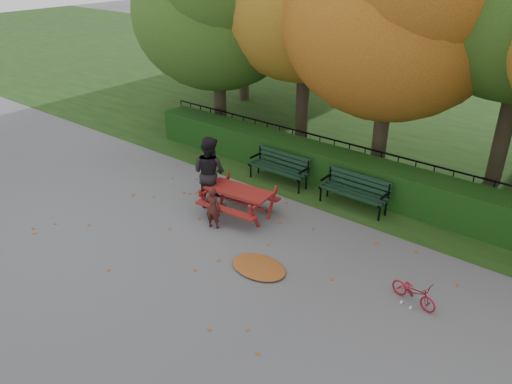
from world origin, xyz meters
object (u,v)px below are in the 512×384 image
Objects in this scene: bench_right at (355,189)px; bicycle at (414,292)px; tree_a at (219,1)px; picnic_table at (238,195)px; tree_c at (405,3)px; adult at (209,172)px; bench_left at (280,165)px; child at (213,208)px.

bench_right reaches higher than bicycle.
tree_a is 4.09× the size of picnic_table.
adult is at bearing -120.63° from tree_c.
tree_c reaches higher than tree_a.
adult is at bearing -103.78° from bench_left.
tree_c is 6.55m from adult.
bench_left is 0.94× the size of adult.
tree_c is 6.44m from picnic_table.
picnic_table is 1.71× the size of child.
bench_left is 0.98× the size of picnic_table.
picnic_table is at bearing -132.78° from bench_right.
bicycle is at bearing -58.68° from tree_c.
adult is 5.81m from bicycle.
bicycle is at bearing 169.82° from adult.
child is (-2.15, -3.06, 0.01)m from bench_right.
child is 0.56× the size of adult.
child is (4.14, -4.94, -3.99)m from tree_a.
bench_right is at bearing 0.00° from bench_left.
bench_right is (0.27, -2.26, -4.30)m from tree_c.
picnic_table is at bearing -115.56° from child.
bench_right is 1.68× the size of child.
child is (-0.09, -0.84, -0.03)m from picnic_table.
bicycle is at bearing -27.93° from bench_left.
picnic_table is (0.34, -2.22, 0.04)m from bench_left.
child is at bearing -50.01° from tree_a.
bench_right is 3.77m from adult.
bench_right is 1.84× the size of bicycle.
tree_a is at bearing 154.24° from bench_left.
tree_c is 5.31m from bench_left.
tree_c is at bearing -126.30° from adult.
bicycle is at bearing 164.04° from child.
tree_a is 11.04m from bicycle.
picnic_table is at bearing -44.10° from tree_a.
adult is (-0.82, 0.77, 0.43)m from child.
adult is at bearing -142.24° from bench_right.
bench_left reaches higher than picnic_table.
bench_left is at bearing -109.45° from adult.
adult reaches higher than bicycle.
bench_right is at bearing 58.46° from bicycle.
child is at bearing 106.76° from bicycle.
bench_left is (3.89, -1.88, -4.00)m from tree_a.
bench_left is at bearing 180.00° from bench_right.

